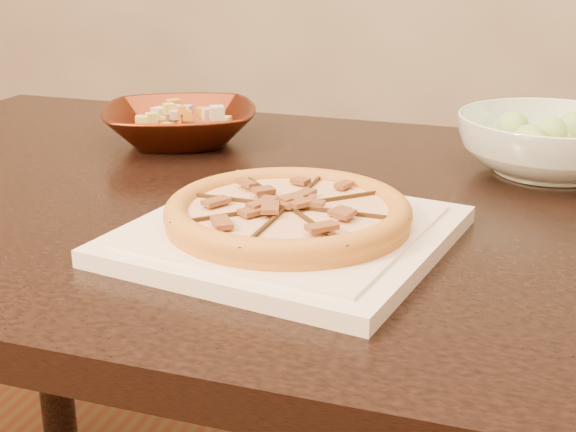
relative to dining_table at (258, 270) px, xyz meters
name	(u,v)px	position (x,y,z in m)	size (l,w,h in m)	color
dining_table	(258,270)	(0.00, 0.00, 0.00)	(1.34, 0.88, 0.75)	black
plate	(288,234)	(0.09, -0.16, 0.12)	(0.36, 0.36, 0.02)	#F9E7CE
pizza	(288,212)	(0.09, -0.16, 0.14)	(0.25, 0.25, 0.03)	orange
bronze_bowl	(180,125)	(-0.19, 0.19, 0.14)	(0.23, 0.23, 0.06)	#55200E
mixed_dish	(178,97)	(-0.19, 0.19, 0.18)	(0.10, 0.12, 0.03)	beige
salad_bowl	(550,144)	(0.34, 0.20, 0.15)	(0.24, 0.24, 0.08)	white
salad	(553,103)	(0.34, 0.20, 0.20)	(0.10, 0.12, 0.04)	#A6CD68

